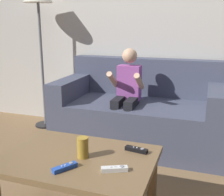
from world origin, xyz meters
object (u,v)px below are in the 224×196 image
(couch, at_px, (140,114))
(game_remote_black_far_corner, at_px, (136,150))
(person_seated_on_couch, at_px, (127,92))
(game_remote_white_near_edge, at_px, (115,169))
(coffee_table, at_px, (79,167))
(game_remote_blue_center, at_px, (65,167))
(floor_lamp, at_px, (38,4))
(soda_can, at_px, (83,147))

(couch, relative_size, game_remote_black_far_corner, 11.14)
(person_seated_on_couch, xyz_separation_m, game_remote_white_near_edge, (0.28, -1.20, -0.11))
(coffee_table, bearing_deg, game_remote_white_near_edge, -19.78)
(coffee_table, relative_size, game_remote_black_far_corner, 6.14)
(game_remote_black_far_corner, bearing_deg, game_remote_blue_center, -132.23)
(game_remote_black_far_corner, height_order, floor_lamp, floor_lamp)
(game_remote_white_near_edge, relative_size, game_remote_blue_center, 1.03)
(game_remote_blue_center, relative_size, floor_lamp, 0.09)
(soda_can, bearing_deg, game_remote_blue_center, -100.85)
(person_seated_on_couch, distance_m, game_remote_blue_center, 1.27)
(person_seated_on_couch, distance_m, floor_lamp, 1.38)
(coffee_table, distance_m, game_remote_white_near_edge, 0.28)
(game_remote_blue_center, xyz_separation_m, soda_can, (0.03, 0.16, 0.05))
(couch, height_order, game_remote_blue_center, couch)
(coffee_table, xyz_separation_m, floor_lamp, (-1.10, 1.39, 1.01))
(game_remote_white_near_edge, relative_size, game_remote_black_far_corner, 0.99)
(couch, bearing_deg, person_seated_on_couch, -117.88)
(game_remote_black_far_corner, bearing_deg, coffee_table, -149.95)
(coffee_table, distance_m, game_remote_blue_center, 0.18)
(game_remote_white_near_edge, distance_m, floor_lamp, 2.22)
(game_remote_blue_center, distance_m, floor_lamp, 2.12)
(game_remote_white_near_edge, xyz_separation_m, floor_lamp, (-1.36, 1.48, 0.93))
(game_remote_black_far_corner, bearing_deg, floor_lamp, 139.13)
(coffee_table, distance_m, floor_lamp, 2.04)
(couch, relative_size, soda_can, 13.14)
(game_remote_white_near_edge, distance_m, game_remote_black_far_corner, 0.27)
(game_remote_black_far_corner, xyz_separation_m, floor_lamp, (-1.41, 1.22, 0.93))
(game_remote_blue_center, bearing_deg, game_remote_black_far_corner, 47.77)
(game_remote_blue_center, relative_size, soda_can, 1.13)
(soda_can, bearing_deg, floor_lamp, 129.16)
(couch, height_order, person_seated_on_couch, person_seated_on_couch)
(game_remote_black_far_corner, relative_size, soda_can, 1.18)
(couch, relative_size, game_remote_white_near_edge, 11.26)
(game_remote_black_far_corner, bearing_deg, soda_can, -147.66)
(game_remote_white_near_edge, bearing_deg, game_remote_blue_center, -164.78)
(couch, xyz_separation_m, game_remote_blue_center, (-0.06, -1.44, 0.14))
(floor_lamp, bearing_deg, couch, -5.54)
(coffee_table, height_order, game_remote_blue_center, game_remote_blue_center)
(couch, relative_size, person_seated_on_couch, 1.68)
(game_remote_white_near_edge, distance_m, game_remote_blue_center, 0.26)
(game_remote_blue_center, relative_size, game_remote_black_far_corner, 0.96)
(person_seated_on_couch, distance_m, game_remote_black_far_corner, 1.00)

